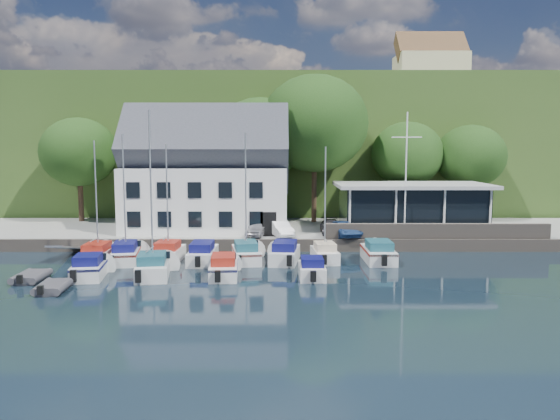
% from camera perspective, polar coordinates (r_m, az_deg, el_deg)
% --- Properties ---
extents(ground, '(180.00, 180.00, 0.00)m').
position_cam_1_polar(ground, '(32.74, 0.98, -8.05)').
color(ground, black).
rests_on(ground, ground).
extents(quay, '(60.00, 13.00, 1.00)m').
position_cam_1_polar(quay, '(49.79, 0.64, -2.39)').
color(quay, gray).
rests_on(quay, ground).
extents(quay_face, '(60.00, 0.30, 1.00)m').
position_cam_1_polar(quay_face, '(43.38, 0.73, -3.73)').
color(quay_face, '#695E54').
rests_on(quay_face, ground).
extents(hillside, '(160.00, 75.00, 16.00)m').
position_cam_1_polar(hillside, '(93.67, 0.33, 6.44)').
color(hillside, '#2E4C1C').
rests_on(hillside, ground).
extents(field_patch, '(50.00, 30.00, 0.30)m').
position_cam_1_polar(field_patch, '(102.33, 4.88, 11.00)').
color(field_patch, olive).
rests_on(field_patch, hillside).
extents(farmhouse, '(10.40, 7.00, 8.20)m').
position_cam_1_polar(farmhouse, '(87.46, 15.42, 14.14)').
color(farmhouse, beige).
rests_on(farmhouse, hillside).
extents(harbor_building, '(14.40, 8.20, 8.70)m').
position_cam_1_polar(harbor_building, '(48.69, -7.62, 3.10)').
color(harbor_building, white).
rests_on(harbor_building, quay).
extents(club_pavilion, '(13.20, 7.20, 4.10)m').
position_cam_1_polar(club_pavilion, '(49.33, 13.54, 0.33)').
color(club_pavilion, black).
rests_on(club_pavilion, quay).
extents(seawall, '(18.00, 0.50, 1.20)m').
position_cam_1_polar(seawall, '(45.36, 16.08, -2.13)').
color(seawall, '#695E54').
rests_on(seawall, quay).
extents(gangway, '(1.20, 6.00, 1.40)m').
position_cam_1_polar(gangway, '(44.46, -21.09, -4.58)').
color(gangway, silver).
rests_on(gangway, ground).
extents(car_silver, '(2.17, 3.74, 1.20)m').
position_cam_1_polar(car_silver, '(44.99, -2.37, -1.94)').
color(car_silver, silver).
rests_on(car_silver, quay).
extents(car_white, '(2.40, 4.01, 1.25)m').
position_cam_1_polar(car_white, '(44.64, 0.02, -1.97)').
color(car_white, white).
rests_on(car_white, quay).
extents(car_dgrey, '(1.68, 4.07, 1.18)m').
position_cam_1_polar(car_dgrey, '(46.15, 5.32, -1.76)').
color(car_dgrey, '#2C2B30').
rests_on(car_dgrey, quay).
extents(car_blue, '(2.51, 4.05, 1.29)m').
position_cam_1_polar(car_blue, '(45.05, 6.69, -1.91)').
color(car_blue, navy).
rests_on(car_blue, quay).
extents(flagpole, '(2.42, 0.20, 10.07)m').
position_cam_1_polar(flagpole, '(45.43, 13.02, 3.60)').
color(flagpole, white).
rests_on(flagpole, quay).
extents(tree_0, '(7.42, 7.42, 10.14)m').
position_cam_1_polar(tree_0, '(56.87, -20.21, 3.97)').
color(tree_0, '#193810').
rests_on(tree_0, quay).
extents(tree_1, '(7.53, 7.53, 10.30)m').
position_cam_1_polar(tree_1, '(55.31, -11.87, 4.26)').
color(tree_1, '#193810').
rests_on(tree_1, quay).
extents(tree_2, '(8.83, 8.83, 12.07)m').
position_cam_1_polar(tree_2, '(53.52, -2.07, 5.27)').
color(tree_2, '#193810').
rests_on(tree_2, quay).
extents(tree_3, '(10.38, 10.38, 14.19)m').
position_cam_1_polar(tree_3, '(53.01, 3.62, 6.39)').
color(tree_3, '#193810').
rests_on(tree_3, quay).
extents(tree_4, '(7.16, 7.16, 9.78)m').
position_cam_1_polar(tree_4, '(55.95, 13.09, 3.99)').
color(tree_4, '#193810').
rests_on(tree_4, quay).
extents(tree_5, '(6.93, 6.93, 9.47)m').
position_cam_1_polar(tree_5, '(57.51, 19.22, 3.70)').
color(tree_5, '#193810').
rests_on(tree_5, quay).
extents(boat_r1_0, '(2.09, 6.31, 8.53)m').
position_cam_1_polar(boat_r1_0, '(41.41, -18.64, 0.69)').
color(boat_r1_0, silver).
rests_on(boat_r1_0, ground).
extents(boat_r1_1, '(2.87, 6.40, 9.22)m').
position_cam_1_polar(boat_r1_1, '(40.47, -15.96, 1.15)').
color(boat_r1_1, silver).
rests_on(boat_r1_1, ground).
extents(boat_r1_2, '(2.24, 5.53, 9.07)m').
position_cam_1_polar(boat_r1_2, '(40.21, -11.71, 1.12)').
color(boat_r1_2, silver).
rests_on(boat_r1_2, ground).
extents(boat_r1_3, '(1.96, 6.64, 1.52)m').
position_cam_1_polar(boat_r1_3, '(39.85, -8.07, -4.34)').
color(boat_r1_3, silver).
rests_on(boat_r1_3, ground).
extents(boat_r1_4, '(2.91, 6.45, 9.21)m').
position_cam_1_polar(boat_r1_4, '(39.24, -3.59, 1.21)').
color(boat_r1_4, silver).
rests_on(boat_r1_4, ground).
extents(boat_r1_5, '(2.80, 6.33, 1.56)m').
position_cam_1_polar(boat_r1_5, '(39.53, 0.49, -4.34)').
color(boat_r1_5, silver).
rests_on(boat_r1_5, ground).
extents(boat_r1_6, '(2.27, 5.28, 8.62)m').
position_cam_1_polar(boat_r1_6, '(39.38, 4.74, 0.79)').
color(boat_r1_6, silver).
rests_on(boat_r1_6, ground).
extents(boat_r1_7, '(2.25, 6.34, 1.57)m').
position_cam_1_polar(boat_r1_7, '(40.34, 10.24, -4.21)').
color(boat_r1_7, silver).
rests_on(boat_r1_7, ground).
extents(boat_r2_0, '(2.71, 5.45, 1.53)m').
position_cam_1_polar(boat_r2_0, '(36.90, -19.30, -5.53)').
color(boat_r2_0, silver).
rests_on(boat_r2_0, ground).
extents(boat_r2_1, '(3.06, 6.38, 9.57)m').
position_cam_1_polar(boat_r2_1, '(35.37, -13.31, 0.75)').
color(boat_r2_1, silver).
rests_on(boat_r2_1, ground).
extents(boat_r2_2, '(2.28, 6.08, 1.45)m').
position_cam_1_polar(boat_r2_2, '(35.38, -5.89, -5.76)').
color(boat_r2_2, silver).
rests_on(boat_r2_2, ground).
extents(boat_r2_3, '(1.82, 4.64, 1.36)m').
position_cam_1_polar(boat_r2_3, '(34.92, 3.35, -5.98)').
color(boat_r2_3, silver).
rests_on(boat_r2_3, ground).
extents(dinghy_0, '(1.88, 3.03, 0.69)m').
position_cam_1_polar(dinghy_0, '(37.44, -24.58, -6.24)').
color(dinghy_0, '#3A393E').
rests_on(dinghy_0, ground).
extents(dinghy_1, '(1.99, 3.04, 0.67)m').
position_cam_1_polar(dinghy_1, '(34.31, -22.65, -7.30)').
color(dinghy_1, '#3A393E').
rests_on(dinghy_1, ground).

